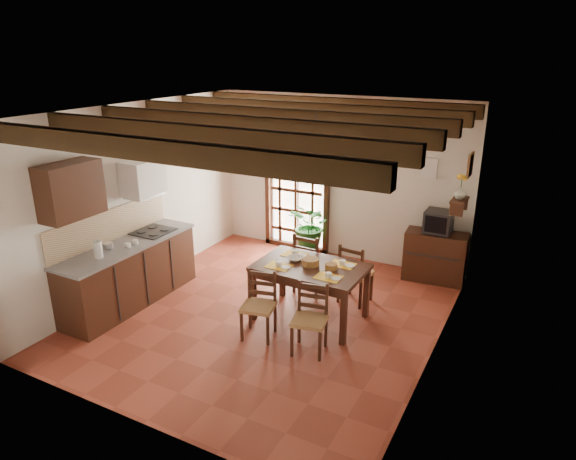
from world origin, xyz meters
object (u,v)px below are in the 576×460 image
Objects in this scene: chair_near_right at (309,331)px; potted_plant at (311,227)px; crt_tv at (438,222)px; kitchen_counter at (130,272)px; chair_near_left at (259,317)px; pendant_lamp at (316,169)px; chair_far_left at (310,273)px; dining_table at (311,272)px; sideboard at (435,257)px; chair_far_right at (355,284)px.

potted_plant is at bearing 104.03° from chair_near_right.
crt_tv is at bearing 61.41° from chair_near_right.
kitchen_counter reaches higher than crt_tv.
crt_tv is at bearing 47.11° from chair_near_left.
chair_near_right is 0.40× the size of potted_plant.
chair_far_left is at bearing 118.55° from pendant_lamp.
chair_far_left reaches higher than dining_table.
potted_plant is at bearing 59.73° from kitchen_counter.
chair_near_right is 0.92× the size of sideboard.
chair_far_right is (0.75, 1.47, 0.01)m from chair_near_left.
chair_far_right is at bearing 78.01° from chair_near_right.
chair_near_right is 2.99m from crt_tv.
sideboard is (1.60, 2.77, 0.13)m from chair_near_left.
kitchen_counter is 2.65m from chair_far_left.
pendant_lamp is (0.35, -0.65, 1.78)m from chair_far_left.
kitchen_counter reaches higher than chair_near_left.
chair_near_right is 1.03× the size of pendant_lamp.
potted_plant reaches higher than crt_tv.
sideboard is (0.87, 2.78, 0.13)m from chair_near_right.
dining_table is at bearing -125.77° from sideboard.
pendant_lamp is at bearing -127.06° from sideboard.
pendant_lamp is (-1.22, -1.93, 1.68)m from sideboard.
chair_far_right reaches higher than dining_table.
kitchen_counter is 2.14m from chair_near_left.
crt_tv is 2.18m from potted_plant.
chair_far_left reaches higher than chair_near_right.
chair_near_left is 1.00× the size of chair_near_right.
kitchen_counter is 3.26m from chair_far_right.
crt_tv reaches higher than chair_near_left.
kitchen_counter is 2.48× the size of chair_far_right.
dining_table is at bearing 71.04° from chair_far_right.
crt_tv is (0.85, 1.29, 0.71)m from chair_far_right.
kitchen_counter is 2.86m from chair_near_right.
dining_table is at bearing -120.31° from crt_tv.
chair_far_left is at bearing -140.08° from crt_tv.
kitchen_counter is 2.35× the size of chair_far_left.
chair_near_left is at bearing -114.23° from pendant_lamp.
dining_table is 3.57× the size of crt_tv.
chair_far_left is 1.13× the size of pendant_lamp.
kitchen_counter reaches higher than chair_far_right.
sideboard is 2.14m from potted_plant.
chair_far_right reaches higher than sideboard.
chair_near_right is at bearing -64.16° from dining_table.
dining_table is 1.53× the size of chair_far_left.
crt_tv reaches higher than chair_far_left.
chair_far_right is 1.78m from potted_plant.
chair_far_right reaches higher than chair_near_left.
chair_near_left is 0.93× the size of sideboard.
potted_plant reaches higher than dining_table.
chair_near_left is at bearing -116.21° from dining_table.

